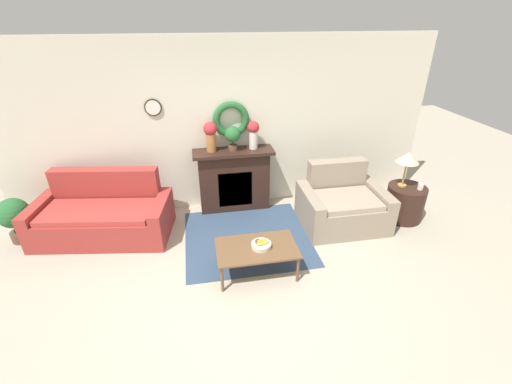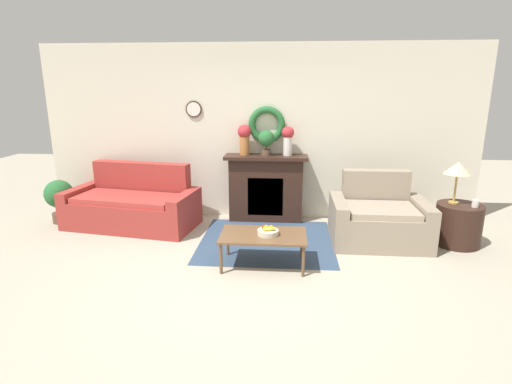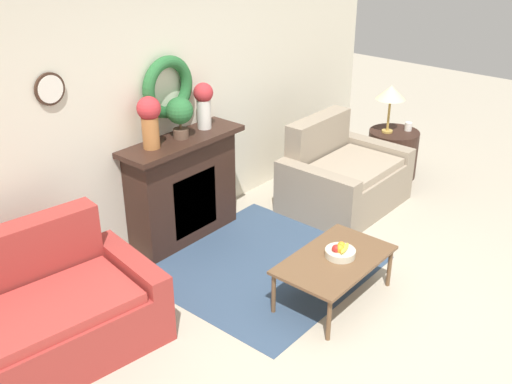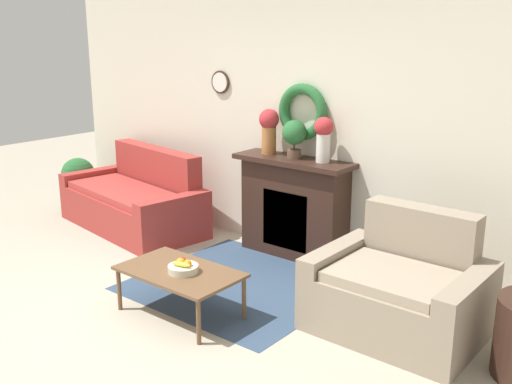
{
  "view_description": "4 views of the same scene",
  "coord_description": "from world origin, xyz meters",
  "views": [
    {
      "loc": [
        -0.44,
        -2.83,
        2.97
      ],
      "look_at": [
        0.3,
        1.16,
        0.82
      ],
      "focal_mm": 24.0,
      "sensor_mm": 36.0,
      "label": 1
    },
    {
      "loc": [
        0.44,
        -3.84,
        2.06
      ],
      "look_at": [
        0.05,
        1.15,
        0.73
      ],
      "focal_mm": 28.0,
      "sensor_mm": 36.0,
      "label": 2
    },
    {
      "loc": [
        -3.37,
        -1.62,
        2.99
      ],
      "look_at": [
        0.32,
        1.47,
        0.64
      ],
      "focal_mm": 42.0,
      "sensor_mm": 36.0,
      "label": 3
    },
    {
      "loc": [
        3.52,
        -2.61,
        2.29
      ],
      "look_at": [
        0.23,
        1.46,
        0.86
      ],
      "focal_mm": 42.0,
      "sensor_mm": 36.0,
      "label": 4
    }
  ],
  "objects": [
    {
      "name": "fruit_bowl",
      "position": [
        0.24,
        0.51,
        0.43
      ],
      "size": [
        0.25,
        0.25,
        0.12
      ],
      "color": "beige",
      "rests_on": "coffee_table"
    },
    {
      "name": "loveseat_right",
      "position": [
        1.7,
        1.42,
        0.32
      ],
      "size": [
        1.27,
        0.96,
        0.92
      ],
      "rotation": [
        0.0,
        0.0,
        -0.01
      ],
      "color": "gray",
      "rests_on": "ground_plane"
    },
    {
      "name": "wall_back",
      "position": [
        0.0,
        2.42,
        1.35
      ],
      "size": [
        6.8,
        0.17,
        2.7
      ],
      "color": "beige",
      "rests_on": "ground_plane"
    },
    {
      "name": "fireplace",
      "position": [
        0.13,
        2.21,
        0.52
      ],
      "size": [
        1.27,
        0.41,
        1.04
      ],
      "color": "#331E16",
      "rests_on": "ground_plane"
    },
    {
      "name": "potted_plant_on_mantel",
      "position": [
        0.13,
        2.2,
        1.27
      ],
      "size": [
        0.25,
        0.25,
        0.38
      ],
      "color": "brown",
      "rests_on": "fireplace"
    },
    {
      "name": "vase_on_mantel_left",
      "position": [
        -0.21,
        2.22,
        1.31
      ],
      "size": [
        0.21,
        0.21,
        0.46
      ],
      "color": "#AD6B38",
      "rests_on": "fireplace"
    },
    {
      "name": "mug",
      "position": [
        2.87,
        1.27,
        0.61
      ],
      "size": [
        0.08,
        0.08,
        0.1
      ],
      "color": "silver",
      "rests_on": "side_table_by_loveseat"
    },
    {
      "name": "potted_plant_floor_by_couch",
      "position": [
        -3.05,
        1.83,
        0.41
      ],
      "size": [
        0.43,
        0.43,
        0.67
      ],
      "color": "brown",
      "rests_on": "ground_plane"
    },
    {
      "name": "side_table_by_loveseat",
      "position": [
        2.74,
        1.37,
        0.28
      ],
      "size": [
        0.59,
        0.59,
        0.56
      ],
      "color": "#331E16",
      "rests_on": "ground_plane"
    },
    {
      "name": "floor_rug",
      "position": [
        0.19,
        1.29,
        0.0
      ],
      "size": [
        1.8,
        1.71,
        0.01
      ],
      "color": "#334760",
      "rests_on": "ground_plane"
    },
    {
      "name": "table_lamp",
      "position": [
        2.67,
        1.43,
        1.02
      ],
      "size": [
        0.34,
        0.34,
        0.56
      ],
      "color": "#B28E42",
      "rests_on": "side_table_by_loveseat"
    },
    {
      "name": "couch_left",
      "position": [
        -1.87,
        1.79,
        0.31
      ],
      "size": [
        2.03,
        1.2,
        0.92
      ],
      "rotation": [
        0.0,
        0.0,
        -0.16
      ],
      "color": "#9E332D",
      "rests_on": "ground_plane"
    },
    {
      "name": "coffee_table",
      "position": [
        0.19,
        0.52,
        0.36
      ],
      "size": [
        1.0,
        0.61,
        0.39
      ],
      "color": "brown",
      "rests_on": "ground_plane"
    },
    {
      "name": "vase_on_mantel_right",
      "position": [
        0.45,
        2.22,
        1.29
      ],
      "size": [
        0.19,
        0.19,
        0.44
      ],
      "color": "silver",
      "rests_on": "fireplace"
    },
    {
      "name": "ground_plane",
      "position": [
        0.0,
        0.0,
        0.0
      ],
      "size": [
        16.0,
        16.0,
        0.0
      ],
      "primitive_type": "plane",
      "color": "#ADA38E"
    }
  ]
}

